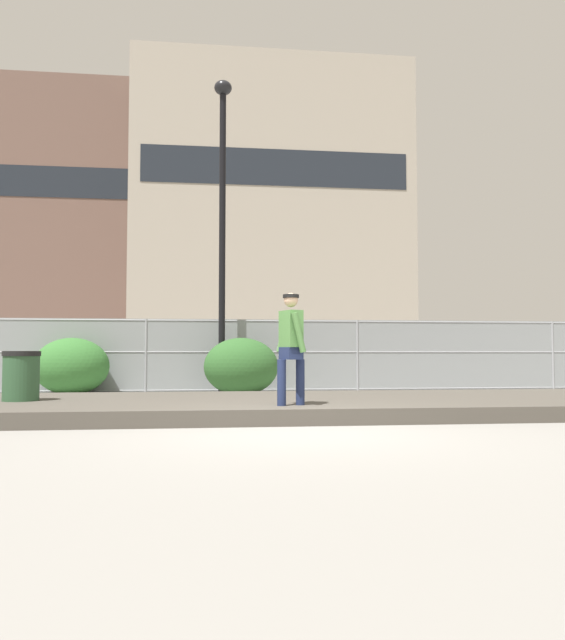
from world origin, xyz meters
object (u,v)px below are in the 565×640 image
at_px(shrub_right, 241,367).
at_px(shrub_center, 72,366).
at_px(skater, 291,346).
at_px(parked_car_far, 436,358).
at_px(street_lamp, 222,201).
at_px(skateboard, 291,417).
at_px(parked_car_mid, 261,358).
at_px(trash_bin, 21,383).
at_px(parked_car_near, 43,358).

bearing_deg(shrub_right, shrub_center, 170.46).
bearing_deg(skater, parked_car_far, 58.37).
distance_m(parked_car_far, shrub_center, 10.78).
bearing_deg(street_lamp, shrub_right, -57.44).
distance_m(skateboard, parked_car_mid, 9.59).
height_order(street_lamp, trash_bin, street_lamp).
bearing_deg(trash_bin, parked_car_far, 38.90).
relative_size(parked_car_mid, shrub_right, 2.52).
relative_size(parked_car_far, trash_bin, 4.31).
distance_m(shrub_center, shrub_right, 4.05).
xyz_separation_m(parked_car_near, shrub_right, (5.43, -3.65, -0.16)).
xyz_separation_m(skateboard, shrub_center, (-4.45, 6.12, 0.62)).
height_order(skateboard, shrub_center, shrub_center).
distance_m(skater, shrub_right, 5.49).
relative_size(skater, trash_bin, 1.76).
bearing_deg(skater, parked_car_mid, 87.86).
xyz_separation_m(shrub_right, trash_bin, (-3.74, -4.10, -0.16)).
height_order(parked_car_far, shrub_center, parked_car_far).
bearing_deg(street_lamp, trash_bin, -124.52).
bearing_deg(street_lamp, parked_car_mid, 69.74).
bearing_deg(skateboard, parked_car_mid, 87.86).
xyz_separation_m(skater, street_lamp, (-0.90, 6.14, 3.67)).
distance_m(skater, trash_bin, 4.45).
bearing_deg(trash_bin, parked_car_near, 102.34).
bearing_deg(parked_car_mid, parked_car_far, -1.40).
relative_size(street_lamp, shrub_center, 4.46).
bearing_deg(shrub_right, parked_car_mid, 78.77).
bearing_deg(shrub_right, parked_car_far, 32.39).
relative_size(shrub_right, trash_bin, 1.70).
bearing_deg(skater, shrub_right, 94.80).
bearing_deg(shrub_right, parked_car_near, 146.12).
bearing_deg(shrub_center, parked_car_near, 115.78).
relative_size(street_lamp, shrub_right, 4.48).
xyz_separation_m(skateboard, parked_car_far, (5.80, 9.42, 0.78)).
relative_size(parked_car_near, parked_car_mid, 1.01).
height_order(skateboard, parked_car_far, parked_car_far).
relative_size(shrub_center, trash_bin, 1.70).
bearing_deg(street_lamp, shrub_center, -179.62).
distance_m(skateboard, street_lamp, 7.80).
bearing_deg(parked_car_mid, trash_bin, -119.04).
xyz_separation_m(parked_car_far, shrub_center, (-10.26, -3.30, -0.16)).
bearing_deg(trash_bin, shrub_center, 93.08).
bearing_deg(parked_car_mid, shrub_center, -144.48).
relative_size(skateboard, shrub_right, 0.47).
height_order(parked_car_near, shrub_center, parked_car_near).
xyz_separation_m(parked_car_near, parked_car_mid, (6.25, 0.46, 0.00)).
distance_m(parked_car_mid, shrub_center, 5.91).
xyz_separation_m(parked_car_mid, parked_car_far, (5.45, -0.13, 0.00)).
bearing_deg(parked_car_near, parked_car_far, 1.58).
height_order(parked_car_mid, shrub_center, parked_car_mid).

